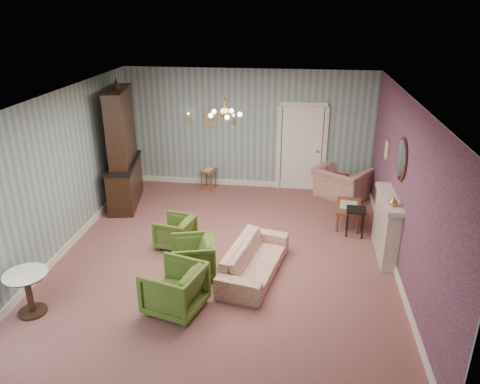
# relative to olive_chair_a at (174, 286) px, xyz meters

# --- Properties ---
(floor) EXTENTS (7.00, 7.00, 0.00)m
(floor) POSITION_rel_olive_chair_a_xyz_m (0.51, 1.71, -0.41)
(floor) COLOR #8B5751
(floor) RESTS_ON ground
(ceiling) EXTENTS (7.00, 7.00, 0.00)m
(ceiling) POSITION_rel_olive_chair_a_xyz_m (0.51, 1.71, 2.49)
(ceiling) COLOR white
(ceiling) RESTS_ON ground
(wall_back) EXTENTS (6.00, 0.00, 6.00)m
(wall_back) POSITION_rel_olive_chair_a_xyz_m (0.51, 5.21, 1.04)
(wall_back) COLOR slate
(wall_back) RESTS_ON ground
(wall_front) EXTENTS (6.00, 0.00, 6.00)m
(wall_front) POSITION_rel_olive_chair_a_xyz_m (0.51, -1.79, 1.04)
(wall_front) COLOR slate
(wall_front) RESTS_ON ground
(wall_left) EXTENTS (0.00, 7.00, 7.00)m
(wall_left) POSITION_rel_olive_chair_a_xyz_m (-2.49, 1.71, 1.04)
(wall_left) COLOR slate
(wall_left) RESTS_ON ground
(wall_right) EXTENTS (0.00, 7.00, 7.00)m
(wall_right) POSITION_rel_olive_chair_a_xyz_m (3.51, 1.71, 1.04)
(wall_right) COLOR slate
(wall_right) RESTS_ON ground
(wall_right_floral) EXTENTS (0.00, 7.00, 7.00)m
(wall_right_floral) POSITION_rel_olive_chair_a_xyz_m (3.50, 1.71, 1.04)
(wall_right_floral) COLOR #B15868
(wall_right_floral) RESTS_ON ground
(door) EXTENTS (1.12, 0.12, 2.16)m
(door) POSITION_rel_olive_chair_a_xyz_m (1.81, 5.17, 0.67)
(door) COLOR white
(door) RESTS_ON floor
(olive_chair_a) EXTENTS (0.93, 0.97, 0.81)m
(olive_chair_a) POSITION_rel_olive_chair_a_xyz_m (0.00, 0.00, 0.00)
(olive_chair_a) COLOR #496523
(olive_chair_a) RESTS_ON floor
(olive_chair_b) EXTENTS (0.83, 0.86, 0.73)m
(olive_chair_b) POSITION_rel_olive_chair_a_xyz_m (0.05, 1.00, -0.04)
(olive_chair_b) COLOR #496523
(olive_chair_b) RESTS_ON floor
(olive_chair_c) EXTENTS (0.71, 0.74, 0.66)m
(olive_chair_c) POSITION_rel_olive_chair_a_xyz_m (-0.50, 1.92, -0.08)
(olive_chair_c) COLOR #496523
(olive_chair_c) RESTS_ON floor
(sofa_chintz) EXTENTS (0.93, 1.97, 0.74)m
(sofa_chintz) POSITION_rel_olive_chair_a_xyz_m (1.09, 1.14, -0.04)
(sofa_chintz) COLOR #9D443F
(sofa_chintz) RESTS_ON floor
(wingback_chair) EXTENTS (1.37, 1.28, 1.01)m
(wingback_chair) POSITION_rel_olive_chair_a_xyz_m (2.78, 4.72, 0.10)
(wingback_chair) COLOR #9D443F
(wingback_chair) RESTS_ON floor
(dresser) EXTENTS (0.88, 1.75, 2.78)m
(dresser) POSITION_rel_olive_chair_a_xyz_m (-2.14, 3.74, 0.98)
(dresser) COLOR black
(dresser) RESTS_ON floor
(fireplace) EXTENTS (0.30, 1.40, 1.16)m
(fireplace) POSITION_rel_olive_chair_a_xyz_m (3.37, 2.11, 0.17)
(fireplace) COLOR beige
(fireplace) RESTS_ON floor
(mantel_vase) EXTENTS (0.15, 0.15, 0.15)m
(mantel_vase) POSITION_rel_olive_chair_a_xyz_m (3.35, 1.71, 0.83)
(mantel_vase) COLOR gold
(mantel_vase) RESTS_ON fireplace
(oval_mirror) EXTENTS (0.04, 0.76, 0.84)m
(oval_mirror) POSITION_rel_olive_chair_a_xyz_m (3.47, 2.11, 1.44)
(oval_mirror) COLOR white
(oval_mirror) RESTS_ON wall_right
(framed_print) EXTENTS (0.04, 0.34, 0.42)m
(framed_print) POSITION_rel_olive_chair_a_xyz_m (3.48, 3.46, 1.19)
(framed_print) COLOR gold
(framed_print) RESTS_ON wall_right
(coffee_table) EXTENTS (0.58, 0.93, 0.45)m
(coffee_table) POSITION_rel_olive_chair_a_xyz_m (2.82, 3.27, -0.18)
(coffee_table) COLOR brown
(coffee_table) RESTS_ON floor
(side_table_black) EXTENTS (0.41, 0.41, 0.56)m
(side_table_black) POSITION_rel_olive_chair_a_xyz_m (2.92, 2.83, -0.13)
(side_table_black) COLOR black
(side_table_black) RESTS_ON floor
(pedestal_table) EXTENTS (0.74, 0.74, 0.69)m
(pedestal_table) POSITION_rel_olive_chair_a_xyz_m (-2.11, -0.36, -0.06)
(pedestal_table) COLOR black
(pedestal_table) RESTS_ON floor
(nesting_table) EXTENTS (0.39, 0.46, 0.53)m
(nesting_table) POSITION_rel_olive_chair_a_xyz_m (-0.43, 4.86, -0.14)
(nesting_table) COLOR brown
(nesting_table) RESTS_ON floor
(gilt_mirror_back) EXTENTS (0.28, 0.06, 0.36)m
(gilt_mirror_back) POSITION_rel_olive_chair_a_xyz_m (-0.39, 5.17, 1.29)
(gilt_mirror_back) COLOR gold
(gilt_mirror_back) RESTS_ON wall_back
(sconce_left) EXTENTS (0.16, 0.12, 0.30)m
(sconce_left) POSITION_rel_olive_chair_a_xyz_m (-0.94, 5.15, 1.29)
(sconce_left) COLOR gold
(sconce_left) RESTS_ON wall_back
(sconce_right) EXTENTS (0.16, 0.12, 0.30)m
(sconce_right) POSITION_rel_olive_chair_a_xyz_m (0.16, 5.15, 1.29)
(sconce_right) COLOR gold
(sconce_right) RESTS_ON wall_back
(chandelier) EXTENTS (0.56, 0.56, 0.36)m
(chandelier) POSITION_rel_olive_chair_a_xyz_m (0.51, 1.71, 2.22)
(chandelier) COLOR gold
(chandelier) RESTS_ON ceiling
(burgundy_cushion) EXTENTS (0.41, 0.28, 0.39)m
(burgundy_cushion) POSITION_rel_olive_chair_a_xyz_m (2.73, 4.57, 0.07)
(burgundy_cushion) COLOR maroon
(burgundy_cushion) RESTS_ON wingback_chair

